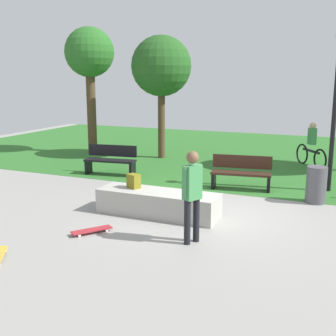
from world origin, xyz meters
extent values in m
plane|color=gray|center=(0.00, 0.00, 0.00)|extent=(28.00, 28.00, 0.00)
cube|color=#2D6B28|center=(0.00, 7.83, 0.00)|extent=(26.60, 12.35, 0.01)
cube|color=#A8A59E|center=(-1.08, -0.64, 0.27)|extent=(2.70, 0.81, 0.54)
cube|color=olive|center=(-1.70, -0.59, 0.70)|extent=(0.34, 0.30, 0.32)
cylinder|color=black|center=(0.11, -1.98, 0.42)|extent=(0.12, 0.12, 0.83)
cylinder|color=black|center=(0.22, -1.78, 0.42)|extent=(0.12, 0.12, 0.83)
cube|color=#3F8C4C|center=(0.16, -1.88, 1.15)|extent=(0.33, 0.38, 0.63)
cylinder|color=#3F8C4C|center=(0.08, -2.03, 1.17)|extent=(0.09, 0.09, 0.58)
cylinder|color=#3F8C4C|center=(0.24, -1.73, 1.17)|extent=(0.09, 0.09, 0.58)
sphere|color=brown|center=(0.16, -1.88, 1.60)|extent=(0.23, 0.23, 0.23)
cube|color=#A5262D|center=(-1.80, -2.20, 0.07)|extent=(0.64, 0.76, 0.02)
cylinder|color=silver|center=(-1.69, -1.92, 0.03)|extent=(0.06, 0.06, 0.06)
cylinder|color=silver|center=(-1.57, -2.02, 0.03)|extent=(0.06, 0.06, 0.06)
cylinder|color=silver|center=(-2.03, -2.37, 0.03)|extent=(0.06, 0.06, 0.06)
cylinder|color=silver|center=(-1.90, -2.47, 0.03)|extent=(0.06, 0.06, 0.06)
cylinder|color=silver|center=(-2.65, -3.59, 0.03)|extent=(0.06, 0.06, 0.06)
cube|color=#331E14|center=(0.08, 2.19, 0.45)|extent=(1.65, 0.67, 0.06)
cube|color=#331E14|center=(0.05, 2.41, 0.73)|extent=(1.59, 0.29, 0.36)
cube|color=black|center=(0.81, 2.30, 0.23)|extent=(0.14, 0.40, 0.45)
cube|color=black|center=(-0.65, 2.08, 0.23)|extent=(0.14, 0.40, 0.45)
cube|color=black|center=(-4.09, 2.36, 0.45)|extent=(1.64, 0.65, 0.06)
cube|color=black|center=(-4.12, 2.58, 0.73)|extent=(1.59, 0.28, 0.36)
cube|color=black|center=(-3.36, 2.46, 0.23)|extent=(0.13, 0.40, 0.45)
cube|color=black|center=(-4.82, 2.26, 0.23)|extent=(0.13, 0.40, 0.45)
cylinder|color=#4C3823|center=(-6.77, 5.54, 1.67)|extent=(0.36, 0.36, 3.34)
sphere|color=#286623|center=(-6.77, 5.54, 3.91)|extent=(1.90, 1.90, 1.90)
cylinder|color=#4C3823|center=(-3.79, 5.63, 1.36)|extent=(0.26, 0.26, 2.72)
sphere|color=#23561E|center=(-3.79, 5.63, 3.37)|extent=(2.18, 2.18, 2.18)
cylinder|color=black|center=(2.27, 3.00, 1.94)|extent=(0.12, 0.12, 3.88)
cylinder|color=#4C4C51|center=(2.04, 1.72, 0.45)|extent=(0.48, 0.48, 0.89)
torus|color=black|center=(1.18, 6.62, 0.33)|extent=(0.48, 0.61, 0.72)
torus|color=black|center=(1.85, 5.75, 0.33)|extent=(0.48, 0.61, 0.72)
cube|color=black|center=(1.51, 6.19, 0.53)|extent=(0.63, 0.81, 0.08)
cube|color=#3F8C4C|center=(1.51, 6.19, 1.03)|extent=(0.31, 0.33, 0.56)
sphere|color=tan|center=(1.51, 6.19, 1.38)|extent=(0.22, 0.22, 0.22)
camera|label=1|loc=(2.71, -8.91, 3.01)|focal=45.93mm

